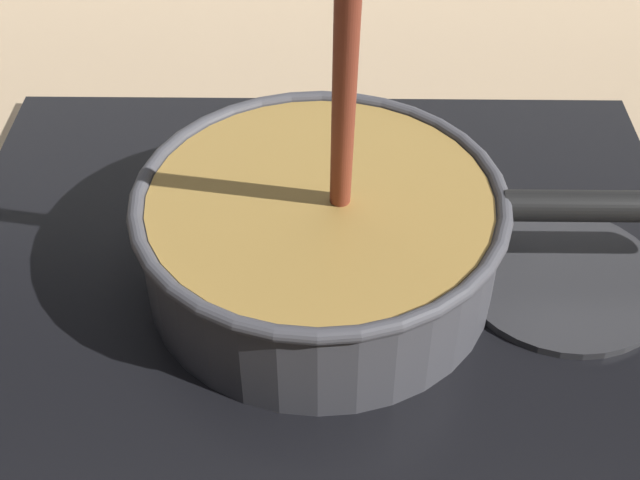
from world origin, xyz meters
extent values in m
cube|color=black|center=(0.04, 0.19, 0.01)|extent=(0.56, 0.48, 0.01)
torus|color=#592D0C|center=(0.04, 0.19, 0.02)|extent=(0.20, 0.20, 0.01)
cylinder|color=#262628|center=(0.21, 0.19, 0.01)|extent=(0.15, 0.15, 0.01)
cylinder|color=#38383D|center=(0.04, 0.19, 0.05)|extent=(0.25, 0.25, 0.08)
cylinder|color=olive|center=(0.04, 0.19, 0.05)|extent=(0.24, 0.24, 0.07)
torus|color=#38383D|center=(0.04, 0.19, 0.09)|extent=(0.26, 0.26, 0.01)
cylinder|color=black|center=(0.25, 0.19, 0.08)|extent=(0.18, 0.02, 0.02)
cylinder|color=#EDD88C|center=(0.05, 0.18, 0.08)|extent=(0.03, 0.03, 0.01)
cylinder|color=beige|center=(0.01, 0.16, 0.08)|extent=(0.03, 0.03, 0.01)
cylinder|color=#E5CC7A|center=(0.08, 0.19, 0.08)|extent=(0.03, 0.03, 0.01)
cylinder|color=#E5CC7A|center=(0.03, 0.11, 0.08)|extent=(0.03, 0.03, 0.01)
cylinder|color=#E5CC7A|center=(0.12, 0.23, 0.08)|extent=(0.03, 0.03, 0.01)
cylinder|color=#EDD88C|center=(0.11, 0.17, 0.08)|extent=(0.03, 0.03, 0.01)
cylinder|color=#E5CC7A|center=(0.02, 0.21, 0.08)|extent=(0.04, 0.04, 0.01)
cylinder|color=#EDD88C|center=(-0.04, 0.21, 0.08)|extent=(0.03, 0.03, 0.01)
cylinder|color=maroon|center=(0.05, 0.15, 0.21)|extent=(0.02, 0.11, 0.28)
cube|color=brown|center=(0.05, 0.20, 0.07)|extent=(0.03, 0.04, 0.01)
camera|label=1|loc=(0.04, -0.26, 0.47)|focal=49.28mm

